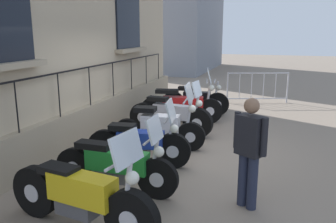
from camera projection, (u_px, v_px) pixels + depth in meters
ground_plane at (177, 149)px, 7.30m from camera, size 60.00×60.00×0.00m
motorcycle_yellow at (81, 197)px, 4.27m from camera, size 2.20×0.71×1.35m
motorcycle_green at (116, 166)px, 5.30m from camera, size 2.03×0.55×1.24m
motorcycle_blue at (140, 143)px, 6.34m from camera, size 1.93×0.65×1.24m
motorcycle_white at (160, 128)px, 7.27m from camera, size 1.97×0.74×1.39m
motorcycle_silver at (171, 116)px, 8.29m from camera, size 2.13×0.57×1.32m
motorcycle_red at (182, 106)px, 9.36m from camera, size 2.19×0.77×1.46m
motorcycle_black at (196, 100)px, 10.21m from camera, size 1.96×0.64×1.02m
crowd_barrier at (258, 87)px, 11.83m from camera, size 1.99×0.75×1.05m
pedestrian_standing at (249, 148)px, 4.74m from camera, size 0.47×0.37×1.56m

